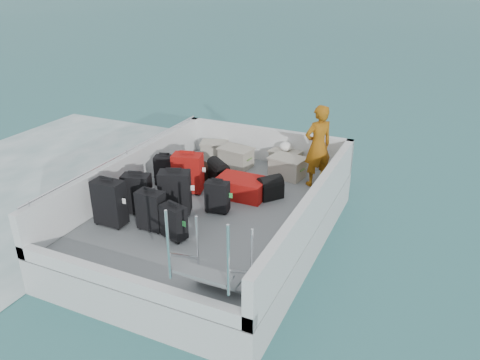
% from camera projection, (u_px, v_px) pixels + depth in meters
% --- Properties ---
extents(ground, '(160.00, 160.00, 0.00)m').
position_uv_depth(ground, '(214.00, 239.00, 8.22)').
color(ground, '#1A595C').
rests_on(ground, ground).
extents(wake_foam, '(10.00, 10.00, 0.00)m').
position_uv_depth(wake_foam, '(16.00, 190.00, 10.04)').
color(wake_foam, white).
rests_on(wake_foam, ground).
extents(ferry_hull, '(3.60, 5.00, 0.60)m').
position_uv_depth(ferry_hull, '(214.00, 224.00, 8.10)').
color(ferry_hull, silver).
rests_on(ferry_hull, ground).
extents(deck, '(3.30, 4.70, 0.02)m').
position_uv_depth(deck, '(214.00, 208.00, 7.97)').
color(deck, slate).
rests_on(deck, ferry_hull).
extents(deck_fittings, '(3.60, 5.00, 0.90)m').
position_uv_depth(deck_fittings, '(223.00, 200.00, 7.41)').
color(deck_fittings, silver).
rests_on(deck_fittings, deck).
extents(suitcase_0, '(0.49, 0.28, 0.75)m').
position_uv_depth(suitcase_0, '(110.00, 203.00, 7.31)').
color(suitcase_0, black).
rests_on(suitcase_0, deck).
extents(suitcase_1, '(0.51, 0.38, 0.68)m').
position_uv_depth(suitcase_1, '(137.00, 194.00, 7.69)').
color(suitcase_1, black).
rests_on(suitcase_1, deck).
extents(suitcase_2, '(0.44, 0.34, 0.56)m').
position_uv_depth(suitcase_2, '(165.00, 170.00, 8.75)').
color(suitcase_2, black).
rests_on(suitcase_2, deck).
extents(suitcase_3, '(0.42, 0.25, 0.64)m').
position_uv_depth(suitcase_3, '(151.00, 211.00, 7.19)').
color(suitcase_3, black).
rests_on(suitcase_3, deck).
extents(suitcase_4, '(0.58, 0.47, 0.74)m').
position_uv_depth(suitcase_4, '(175.00, 193.00, 7.66)').
color(suitcase_4, black).
rests_on(suitcase_4, deck).
extents(suitcase_5, '(0.58, 0.43, 0.72)m').
position_uv_depth(suitcase_5, '(188.00, 173.00, 8.42)').
color(suitcase_5, '#A6160C').
rests_on(suitcase_5, deck).
extents(suitcase_6, '(0.44, 0.34, 0.54)m').
position_uv_depth(suitcase_6, '(174.00, 222.00, 6.97)').
color(suitcase_6, black).
rests_on(suitcase_6, deck).
extents(suitcase_7, '(0.41, 0.27, 0.54)m').
position_uv_depth(suitcase_7, '(217.00, 197.00, 7.73)').
color(suitcase_7, black).
rests_on(suitcase_7, deck).
extents(suitcase_8, '(0.87, 0.57, 0.34)m').
position_uv_depth(suitcase_8, '(242.00, 187.00, 8.32)').
color(suitcase_8, '#A6160C').
rests_on(suitcase_8, deck).
extents(duffel_0, '(0.50, 0.34, 0.32)m').
position_uv_depth(duffel_0, '(193.00, 172.00, 8.98)').
color(duffel_0, black).
rests_on(duffel_0, deck).
extents(duffel_1, '(0.57, 0.54, 0.32)m').
position_uv_depth(duffel_1, '(218.00, 173.00, 8.95)').
color(duffel_1, black).
rests_on(duffel_1, deck).
extents(duffel_2, '(0.49, 0.51, 0.32)m').
position_uv_depth(duffel_2, '(270.00, 189.00, 8.27)').
color(duffel_2, black).
rests_on(duffel_2, deck).
extents(crate_0, '(0.61, 0.50, 0.32)m').
position_uv_depth(crate_0, '(214.00, 150.00, 10.05)').
color(crate_0, '#ABA695').
rests_on(crate_0, deck).
extents(crate_1, '(0.68, 0.51, 0.37)m').
position_uv_depth(crate_1, '(236.00, 158.00, 9.57)').
color(crate_1, '#ABA695').
rests_on(crate_1, deck).
extents(crate_2, '(0.63, 0.50, 0.33)m').
position_uv_depth(crate_2, '(285.00, 160.00, 9.53)').
color(crate_2, '#ABA695').
rests_on(crate_2, deck).
extents(crate_3, '(0.69, 0.54, 0.38)m').
position_uv_depth(crate_3, '(287.00, 168.00, 9.08)').
color(crate_3, '#ABA695').
rests_on(crate_3, deck).
extents(yellow_bag, '(0.28, 0.26, 0.22)m').
position_uv_depth(yellow_bag, '(327.00, 175.00, 8.97)').
color(yellow_bag, gold).
rests_on(yellow_bag, deck).
extents(white_bag, '(0.24, 0.24, 0.18)m').
position_uv_depth(white_bag, '(286.00, 148.00, 9.42)').
color(white_bag, white).
rests_on(white_bag, crate_2).
extents(passenger, '(0.65, 0.67, 1.54)m').
position_uv_depth(passenger, '(318.00, 146.00, 8.54)').
color(passenger, '#C77212').
rests_on(passenger, deck).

